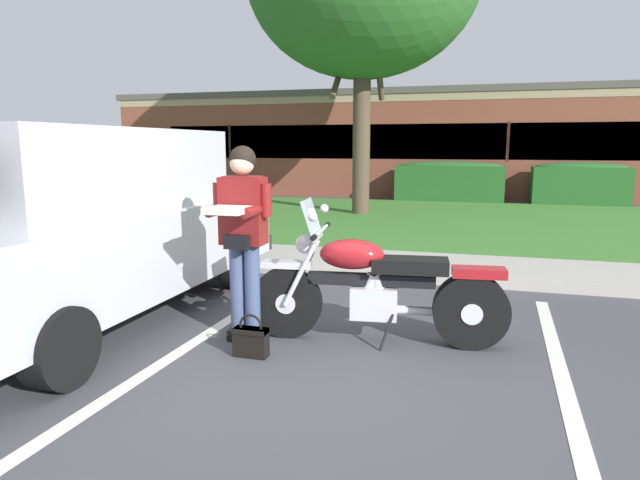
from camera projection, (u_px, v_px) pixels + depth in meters
ground_plane at (348, 370)px, 4.23m from camera, size 140.00×140.00×0.00m
curb_strip at (400, 276)px, 7.00m from camera, size 60.00×0.20×0.12m
concrete_walk at (408, 264)px, 7.81m from camera, size 60.00×1.50×0.08m
grass_lawn at (435, 220)px, 12.40m from camera, size 60.00×8.20×0.06m
stall_stripe_0 at (194, 342)px, 4.81m from camera, size 0.26×4.40×0.01m
stall_stripe_1 at (563, 383)px, 3.99m from camera, size 0.26×4.40×0.01m
motorcycle at (386, 288)px, 4.74m from camera, size 2.24×0.82×1.26m
rider_person at (243, 227)px, 4.74m from camera, size 0.54×0.59×1.70m
handbag at (251, 339)px, 4.48m from camera, size 0.28×0.13×0.36m
parked_suv_adjacent at (86, 223)px, 5.34m from camera, size 2.06×4.86×1.86m
hedge_left at (449, 181)px, 16.52m from camera, size 3.17×0.90×1.24m
hedge_center_left at (580, 183)px, 15.54m from camera, size 2.57×0.90×1.24m
brick_building at (502, 144)px, 20.74m from camera, size 27.13×9.08×3.50m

